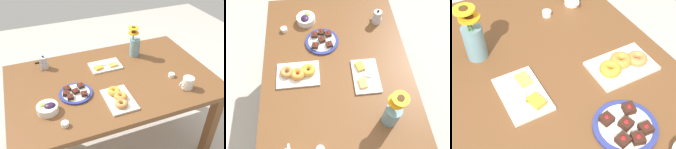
% 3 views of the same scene
% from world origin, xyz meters
% --- Properties ---
extents(ground_plane, '(6.00, 6.00, 0.00)m').
position_xyz_m(ground_plane, '(0.00, 0.00, 0.00)').
color(ground_plane, '#B7B2A8').
extents(dining_table, '(1.60, 1.00, 0.74)m').
position_xyz_m(dining_table, '(0.00, 0.00, 0.65)').
color(dining_table, brown).
rests_on(dining_table, ground_plane).
extents(coffee_mug, '(0.12, 0.08, 0.09)m').
position_xyz_m(coffee_mug, '(-0.48, 0.31, 0.79)').
color(coffee_mug, white).
rests_on(coffee_mug, dining_table).
extents(grape_bowl, '(0.14, 0.14, 0.07)m').
position_xyz_m(grape_bowl, '(0.53, 0.19, 0.77)').
color(grape_bowl, white).
rests_on(grape_bowl, dining_table).
extents(cheese_platter, '(0.26, 0.17, 0.03)m').
position_xyz_m(cheese_platter, '(-0.01, -0.18, 0.75)').
color(cheese_platter, white).
rests_on(cheese_platter, dining_table).
extents(croissant_platter, '(0.19, 0.28, 0.05)m').
position_xyz_m(croissant_platter, '(0.05, 0.26, 0.76)').
color(croissant_platter, white).
rests_on(croissant_platter, dining_table).
extents(jam_cup_honey, '(0.05, 0.05, 0.03)m').
position_xyz_m(jam_cup_honey, '(-0.45, 0.14, 0.76)').
color(jam_cup_honey, white).
rests_on(jam_cup_honey, dining_table).
extents(jam_cup_berry, '(0.05, 0.05, 0.03)m').
position_xyz_m(jam_cup_berry, '(0.45, 0.36, 0.76)').
color(jam_cup_berry, white).
rests_on(jam_cup_berry, dining_table).
extents(dessert_plate, '(0.24, 0.24, 0.05)m').
position_xyz_m(dessert_plate, '(0.31, 0.08, 0.75)').
color(dessert_plate, navy).
rests_on(dessert_plate, dining_table).
extents(flower_vase, '(0.11, 0.10, 0.27)m').
position_xyz_m(flower_vase, '(-0.32, -0.27, 0.84)').
color(flower_vase, '#6B939E').
rests_on(flower_vase, dining_table).
extents(moka_pot, '(0.11, 0.07, 0.12)m').
position_xyz_m(moka_pot, '(0.47, -0.35, 0.79)').
color(moka_pot, '#B7B7BC').
rests_on(moka_pot, dining_table).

